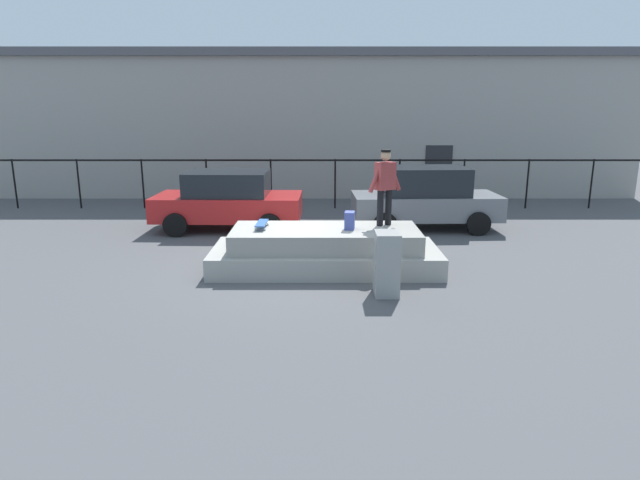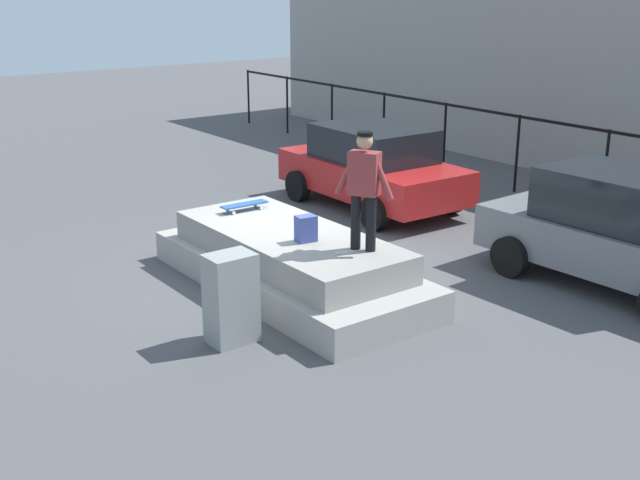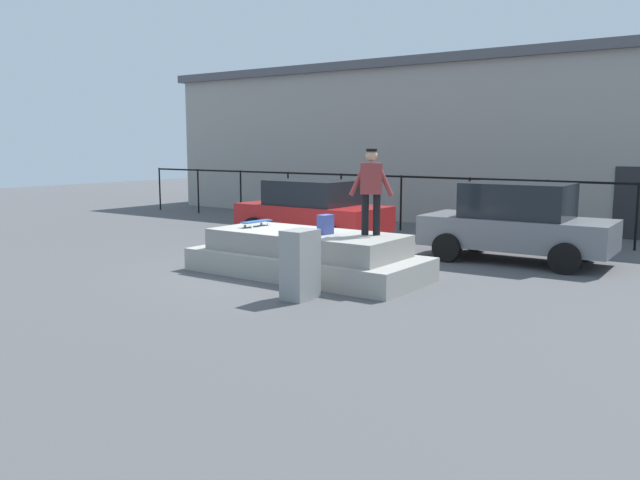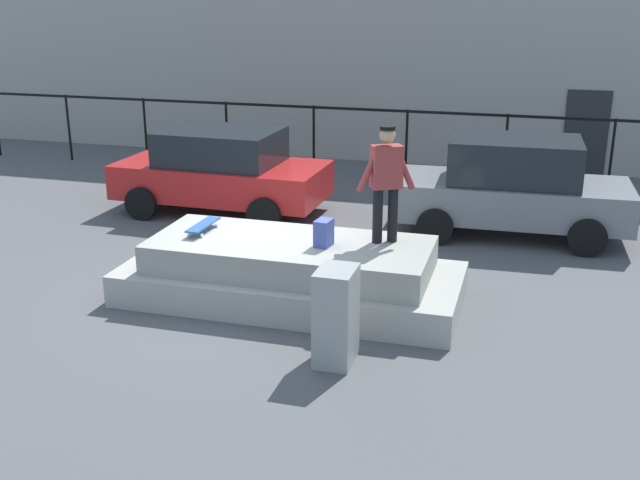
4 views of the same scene
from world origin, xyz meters
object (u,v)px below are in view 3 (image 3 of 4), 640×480
at_px(skateboarder, 371,186).
at_px(backpack, 325,224).
at_px(car_grey_sedan_mid, 517,222).
at_px(car_red_sedan_near, 313,210).
at_px(utility_box, 300,265).
at_px(skateboard, 257,222).

distance_m(skateboarder, backpack, 1.15).
xyz_separation_m(backpack, car_grey_sedan_mid, (2.36, 4.04, -0.18)).
relative_size(skateboarder, car_grey_sedan_mid, 0.40).
relative_size(car_red_sedan_near, car_grey_sedan_mid, 1.00).
xyz_separation_m(skateboarder, utility_box, (-0.17, -2.01, -1.23)).
height_order(skateboard, utility_box, utility_box).
xyz_separation_m(skateboard, car_red_sedan_near, (-1.34, 3.84, -0.14)).
distance_m(skateboard, utility_box, 3.04).
height_order(car_red_sedan_near, car_grey_sedan_mid, car_grey_sedan_mid).
distance_m(car_red_sedan_near, utility_box, 6.76).
xyz_separation_m(car_red_sedan_near, utility_box, (3.81, -5.57, -0.25)).
bearing_deg(skateboarder, skateboard, -173.93).
xyz_separation_m(car_grey_sedan_mid, utility_box, (-1.76, -5.64, -0.29)).
height_order(skateboarder, car_red_sedan_near, skateboarder).
bearing_deg(skateboarder, utility_box, -94.75).
relative_size(backpack, utility_box, 0.32).
relative_size(skateboarder, utility_box, 1.39).
bearing_deg(utility_box, car_grey_sedan_mid, 72.69).
distance_m(skateboarder, car_grey_sedan_mid, 4.07).
bearing_deg(car_grey_sedan_mid, car_red_sedan_near, -179.25).
xyz_separation_m(skateboard, utility_box, (2.47, -1.73, -0.39)).
bearing_deg(car_grey_sedan_mid, backpack, -120.32).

